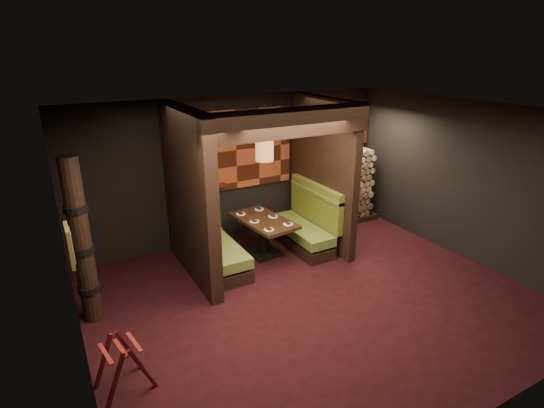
{
  "coord_description": "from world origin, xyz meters",
  "views": [
    {
      "loc": [
        -3.31,
        -4.68,
        3.67
      ],
      "look_at": [
        0.0,
        1.3,
        1.15
      ],
      "focal_mm": 28.0,
      "sensor_mm": 36.0,
      "label": 1
    }
  ],
  "objects_px": {
    "booth_bench_right": "(305,227)",
    "totem_column": "(82,244)",
    "pendant_lamp": "(265,148)",
    "luggage_rack": "(122,363)",
    "firewood_stack": "(340,186)",
    "dining_table": "(264,231)",
    "booth_bench_left": "(214,247)"
  },
  "relations": [
    {
      "from": "dining_table",
      "to": "firewood_stack",
      "type": "height_order",
      "value": "firewood_stack"
    },
    {
      "from": "luggage_rack",
      "to": "booth_bench_right",
      "type": "bearing_deg",
      "value": 29.18
    },
    {
      "from": "pendant_lamp",
      "to": "luggage_rack",
      "type": "xyz_separation_m",
      "value": [
        -2.97,
        -2.17,
        -1.72
      ]
    },
    {
      "from": "firewood_stack",
      "to": "pendant_lamp",
      "type": "bearing_deg",
      "value": -162.99
    },
    {
      "from": "pendant_lamp",
      "to": "booth_bench_right",
      "type": "bearing_deg",
      "value": -1.2
    },
    {
      "from": "firewood_stack",
      "to": "booth_bench_left",
      "type": "bearing_deg",
      "value": -167.83
    },
    {
      "from": "totem_column",
      "to": "pendant_lamp",
      "type": "bearing_deg",
      "value": 10.37
    },
    {
      "from": "totem_column",
      "to": "booth_bench_right",
      "type": "bearing_deg",
      "value": 7.86
    },
    {
      "from": "luggage_rack",
      "to": "totem_column",
      "type": "relative_size",
      "value": 0.29
    },
    {
      "from": "booth_bench_right",
      "to": "dining_table",
      "type": "bearing_deg",
      "value": 175.53
    },
    {
      "from": "dining_table",
      "to": "booth_bench_left",
      "type": "bearing_deg",
      "value": -176.16
    },
    {
      "from": "totem_column",
      "to": "dining_table",
      "type": "bearing_deg",
      "value": 11.26
    },
    {
      "from": "luggage_rack",
      "to": "firewood_stack",
      "type": "xyz_separation_m",
      "value": [
        5.2,
        2.85,
        0.48
      ]
    },
    {
      "from": "booth_bench_left",
      "to": "dining_table",
      "type": "relative_size",
      "value": 1.13
    },
    {
      "from": "dining_table",
      "to": "totem_column",
      "type": "height_order",
      "value": "totem_column"
    },
    {
      "from": "booth_bench_left",
      "to": "booth_bench_right",
      "type": "xyz_separation_m",
      "value": [
        1.89,
        0.0,
        0.0
      ]
    },
    {
      "from": "dining_table",
      "to": "pendant_lamp",
      "type": "distance_m",
      "value": 1.58
    },
    {
      "from": "booth_bench_left",
      "to": "totem_column",
      "type": "xyz_separation_m",
      "value": [
        -2.09,
        -0.55,
        0.79
      ]
    },
    {
      "from": "luggage_rack",
      "to": "firewood_stack",
      "type": "bearing_deg",
      "value": 28.71
    },
    {
      "from": "dining_table",
      "to": "totem_column",
      "type": "bearing_deg",
      "value": -168.74
    },
    {
      "from": "firewood_stack",
      "to": "dining_table",
      "type": "bearing_deg",
      "value": -164.17
    },
    {
      "from": "booth_bench_left",
      "to": "firewood_stack",
      "type": "bearing_deg",
      "value": 12.17
    },
    {
      "from": "booth_bench_left",
      "to": "luggage_rack",
      "type": "xyz_separation_m",
      "value": [
        -1.96,
        -2.15,
        -0.06
      ]
    },
    {
      "from": "booth_bench_right",
      "to": "luggage_rack",
      "type": "height_order",
      "value": "booth_bench_right"
    },
    {
      "from": "pendant_lamp",
      "to": "totem_column",
      "type": "xyz_separation_m",
      "value": [
        -3.11,
        -0.57,
        -0.87
      ]
    },
    {
      "from": "dining_table",
      "to": "totem_column",
      "type": "xyz_separation_m",
      "value": [
        -3.11,
        -0.62,
        0.71
      ]
    },
    {
      "from": "dining_table",
      "to": "luggage_rack",
      "type": "height_order",
      "value": "dining_table"
    },
    {
      "from": "pendant_lamp",
      "to": "totem_column",
      "type": "relative_size",
      "value": 0.43
    },
    {
      "from": "booth_bench_right",
      "to": "totem_column",
      "type": "xyz_separation_m",
      "value": [
        -3.98,
        -0.55,
        0.79
      ]
    },
    {
      "from": "booth_bench_right",
      "to": "dining_table",
      "type": "relative_size",
      "value": 1.13
    },
    {
      "from": "booth_bench_right",
      "to": "firewood_stack",
      "type": "xyz_separation_m",
      "value": [
        1.35,
        0.7,
        0.42
      ]
    },
    {
      "from": "pendant_lamp",
      "to": "totem_column",
      "type": "distance_m",
      "value": 3.28
    }
  ]
}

